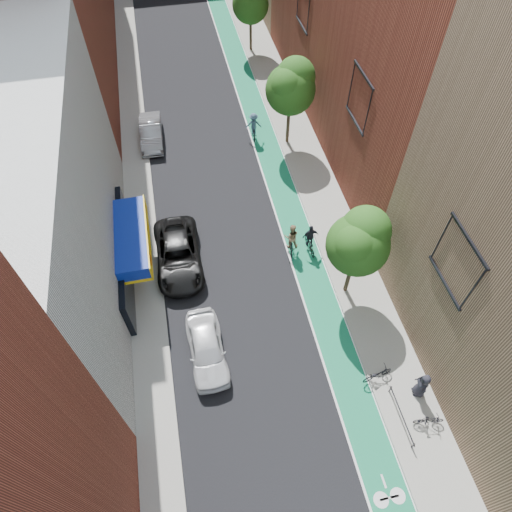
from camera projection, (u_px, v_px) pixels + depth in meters
ground at (298, 494)px, 20.62m from camera, size 160.00×160.00×0.00m
bike_lane at (261, 129)px, 36.48m from camera, size 2.00×68.00×0.01m
sidewalk_left at (135, 146)px, 35.17m from camera, size 2.00×68.00×0.15m
sidewalk_right at (292, 125)px, 36.74m from camera, size 3.00×68.00×0.15m
building_left_white at (20, 217)px, 22.74m from camera, size 8.00×20.00×12.00m
tree_near at (359, 241)px, 23.54m from camera, size 3.40×3.36×6.42m
tree_mid at (291, 86)px, 31.62m from camera, size 3.55×3.53×6.74m
tree_far at (251, 1)px, 40.21m from camera, size 3.30×3.25×6.21m
parked_car_white at (207, 348)px, 24.09m from camera, size 2.01×4.72×1.59m
parked_car_black at (178, 255)px, 27.83m from camera, size 2.77×5.91×1.63m
parked_car_silver at (151, 133)px, 35.04m from camera, size 1.77×4.66×1.52m
cyclist_lane_near at (291, 240)px, 28.32m from camera, size 1.04×1.81×2.25m
cyclist_lane_mid at (310, 241)px, 28.52m from camera, size 1.04×1.74×2.09m
cyclist_lane_far at (254, 127)px, 35.04m from camera, size 1.26×1.61×2.19m
parked_bike_mid at (429, 420)px, 22.03m from camera, size 1.55×0.68×0.90m
parked_bike_far at (378, 374)px, 23.45m from camera, size 1.76×0.89×0.88m
pedestrian at (422, 385)px, 22.60m from camera, size 0.68×0.96×1.84m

